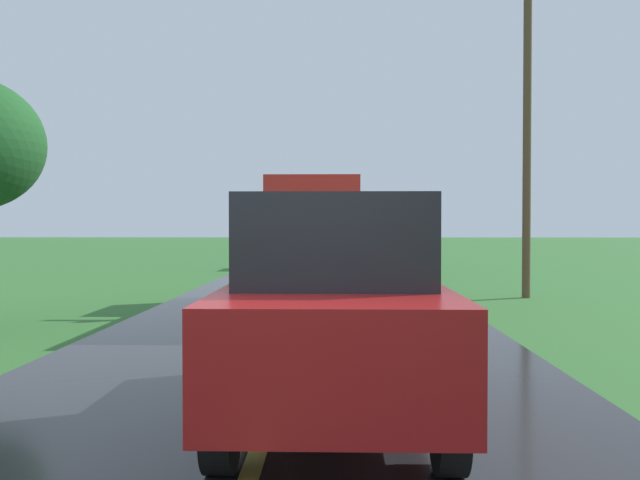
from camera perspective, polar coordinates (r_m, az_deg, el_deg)
The scene contains 4 objects.
banana_truck_near at distance 14.04m, azimuth -0.69°, elevation 0.01°, with size 2.38×5.82×2.80m.
banana_truck_far at distance 26.83m, azimuth 0.95°, elevation 0.58°, with size 2.38×5.81×2.80m.
utility_pole_roadside at distance 17.09m, azimuth 17.52°, elevation 9.73°, with size 2.34×0.20×7.93m.
following_car at distance 5.68m, azimuth 1.30°, elevation -5.75°, with size 1.74×4.10×1.92m.
Camera 1 is at (0.58, -3.61, 1.76)m, focal length 36.91 mm.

